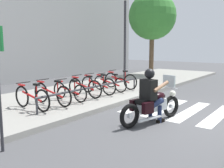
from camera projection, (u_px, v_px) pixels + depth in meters
ground_plane at (181, 117)px, 7.24m from camera, size 48.00×48.00×0.00m
sidewalk at (71, 97)px, 9.78m from camera, size 24.00×4.40×0.15m
crosswalk_stripe_1 at (218, 115)px, 7.42m from camera, size 2.80×0.40×0.01m
crosswalk_stripe_2 at (191, 111)px, 7.89m from camera, size 2.80×0.40×0.01m
crosswalk_stripe_3 at (166, 108)px, 8.36m from camera, size 2.80×0.40×0.01m
crosswalk_stripe_4 at (145, 104)px, 8.82m from camera, size 2.80×0.40×0.01m
motorcycle at (152, 105)px, 6.72m from camera, size 2.16×0.88×1.20m
rider at (151, 92)px, 6.62m from camera, size 0.72×0.64×1.43m
bicycle_0 at (32, 98)px, 7.44m from camera, size 0.48×1.62×0.79m
bicycle_1 at (52, 94)px, 8.04m from camera, size 0.48×1.75×0.80m
bicycle_2 at (69, 91)px, 8.65m from camera, size 0.48×1.59×0.73m
bicycle_3 at (85, 87)px, 9.24m from camera, size 0.48×1.61×0.80m
bicycle_4 at (98, 85)px, 9.85m from camera, size 0.48×1.71×0.78m
bicycle_5 at (110, 83)px, 10.45m from camera, size 0.48×1.67×0.73m
bicycle_6 at (120, 80)px, 11.05m from camera, size 0.48×1.70×0.80m
bike_rack at (96, 87)px, 8.91m from camera, size 5.13×0.07×0.49m
street_lamp at (125, 31)px, 13.06m from camera, size 0.28×0.28×4.49m
tree_near_rack at (152, 16)px, 16.07m from camera, size 2.97×2.97×5.32m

